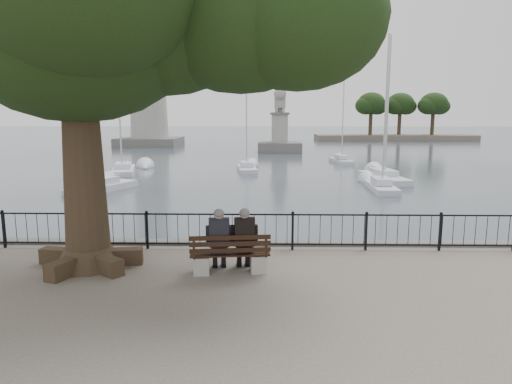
{
  "coord_description": "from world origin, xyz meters",
  "views": [
    {
      "loc": [
        0.27,
        -9.62,
        3.62
      ],
      "look_at": [
        0.0,
        2.5,
        1.6
      ],
      "focal_mm": 32.0,
      "sensor_mm": 36.0,
      "label": 1
    }
  ],
  "objects_px": {
    "bench": "(230,259)",
    "person_right": "(244,242)",
    "tree": "(114,5)",
    "lion_monument": "(280,136)",
    "person_left": "(219,242)",
    "lighthouse": "(147,68)"
  },
  "relations": [
    {
      "from": "tree",
      "to": "lion_monument",
      "type": "height_order",
      "value": "tree"
    },
    {
      "from": "person_left",
      "to": "person_right",
      "type": "height_order",
      "value": "same"
    },
    {
      "from": "bench",
      "to": "lion_monument",
      "type": "height_order",
      "value": "lion_monument"
    },
    {
      "from": "lighthouse",
      "to": "lion_monument",
      "type": "distance_m",
      "value": 25.36
    },
    {
      "from": "tree",
      "to": "lion_monument",
      "type": "bearing_deg",
      "value": 83.95
    },
    {
      "from": "person_right",
      "to": "lighthouse",
      "type": "xyz_separation_m",
      "value": [
        -17.76,
        61.29,
        10.24
      ]
    },
    {
      "from": "person_right",
      "to": "tree",
      "type": "distance_m",
      "value": 6.15
    },
    {
      "from": "lighthouse",
      "to": "person_right",
      "type": "bearing_deg",
      "value": -73.84
    },
    {
      "from": "bench",
      "to": "person_right",
      "type": "distance_m",
      "value": 0.51
    },
    {
      "from": "lighthouse",
      "to": "lion_monument",
      "type": "relative_size",
      "value": 3.44
    },
    {
      "from": "bench",
      "to": "lion_monument",
      "type": "relative_size",
      "value": 0.23
    },
    {
      "from": "bench",
      "to": "lion_monument",
      "type": "bearing_deg",
      "value": 87.03
    },
    {
      "from": "bench",
      "to": "tree",
      "type": "bearing_deg",
      "value": 167.85
    },
    {
      "from": "tree",
      "to": "person_left",
      "type": "bearing_deg",
      "value": -11.63
    },
    {
      "from": "person_right",
      "to": "lighthouse",
      "type": "relative_size",
      "value": 0.05
    },
    {
      "from": "person_left",
      "to": "tree",
      "type": "distance_m",
      "value": 5.9
    },
    {
      "from": "bench",
      "to": "person_left",
      "type": "relative_size",
      "value": 1.23
    },
    {
      "from": "person_left",
      "to": "person_right",
      "type": "xyz_separation_m",
      "value": [
        0.58,
        0.07,
        0.0
      ]
    },
    {
      "from": "person_left",
      "to": "lion_monument",
      "type": "bearing_deg",
      "value": 86.73
    },
    {
      "from": "tree",
      "to": "lion_monument",
      "type": "xyz_separation_m",
      "value": [
        5.17,
        48.81,
        -5.04
      ]
    },
    {
      "from": "person_left",
      "to": "lion_monument",
      "type": "xyz_separation_m",
      "value": [
        2.82,
        49.3,
        0.35
      ]
    },
    {
      "from": "tree",
      "to": "lighthouse",
      "type": "xyz_separation_m",
      "value": [
        -14.83,
        60.87,
        4.85
      ]
    }
  ]
}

